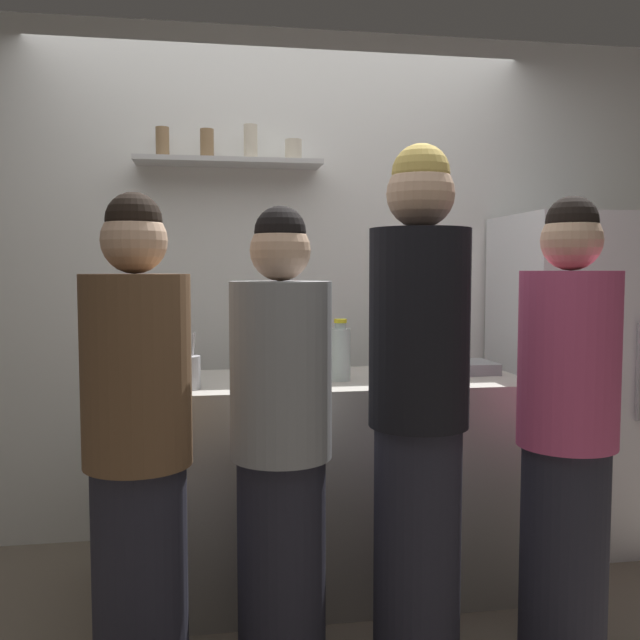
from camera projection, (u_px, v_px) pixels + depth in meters
name	position (u px, v px, depth m)	size (l,w,h in m)	color
back_wall_assembly	(281.00, 284.00, 3.63)	(4.80, 0.32, 2.60)	white
refrigerator	(566.00, 379.00, 3.50)	(0.61, 0.68, 1.65)	white
counter	(320.00, 483.00, 2.99)	(1.74, 0.67, 0.91)	#B7B2A8
baking_pan	(455.00, 367.00, 3.11)	(0.34, 0.24, 0.05)	gray
utensil_holder	(186.00, 372.00, 2.68)	(0.11, 0.11, 0.22)	#B2B2B7
wine_bottle_amber_glass	(306.00, 343.00, 3.22)	(0.07, 0.07, 0.34)	#472814
wine_bottle_green_glass	(407.00, 344.00, 3.28)	(0.07, 0.07, 0.30)	#19471E
wine_bottle_pale_glass	(168.00, 348.00, 3.08)	(0.08, 0.08, 0.30)	#B2BFB2
water_bottle_plastic	(340.00, 353.00, 2.89)	(0.09, 0.09, 0.26)	silver
person_blonde	(418.00, 410.00, 2.36)	(0.34, 0.34, 1.79)	#262633
person_pink_top	(567.00, 436.00, 2.40)	(0.34, 0.34, 1.63)	#262633
person_brown_jacket	(138.00, 454.00, 2.19)	(0.34, 0.34, 1.61)	#262633
person_grey_hoodie	(281.00, 448.00, 2.33)	(0.34, 0.34, 1.59)	#262633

